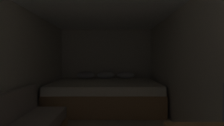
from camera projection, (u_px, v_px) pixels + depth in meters
wall_back at (106, 64)px, 5.24m from camera, size 2.78×0.05×2.09m
wall_left at (8, 70)px, 2.57m from camera, size 0.05×5.31×2.09m
wall_right at (192, 70)px, 2.57m from camera, size 0.05×5.31×2.09m
bed at (105, 94)px, 4.33m from camera, size 2.56×1.75×0.84m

